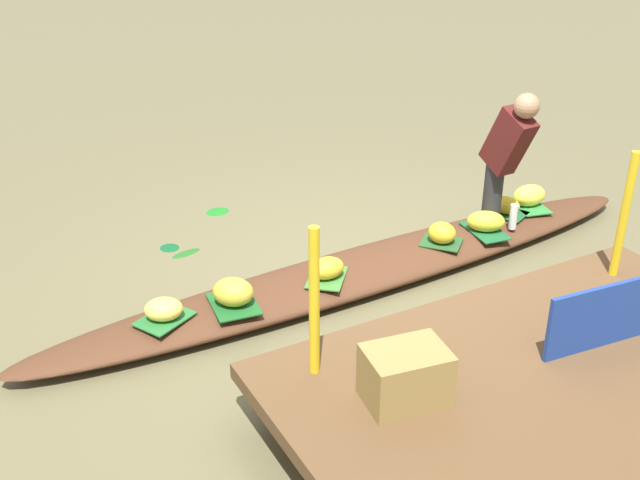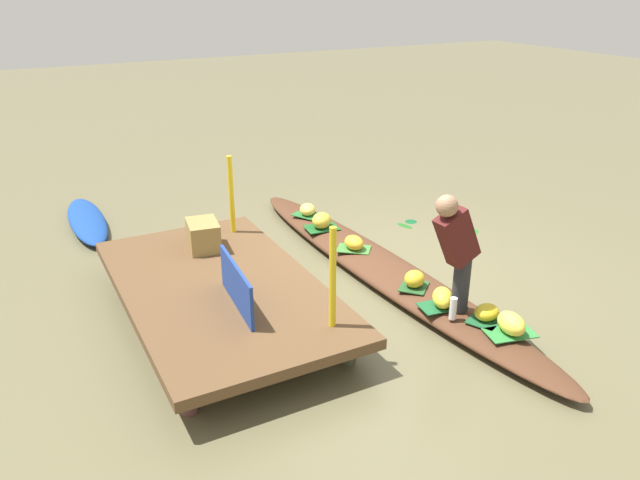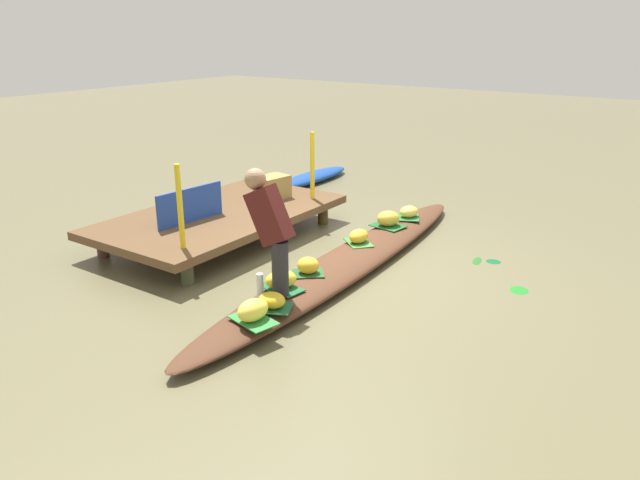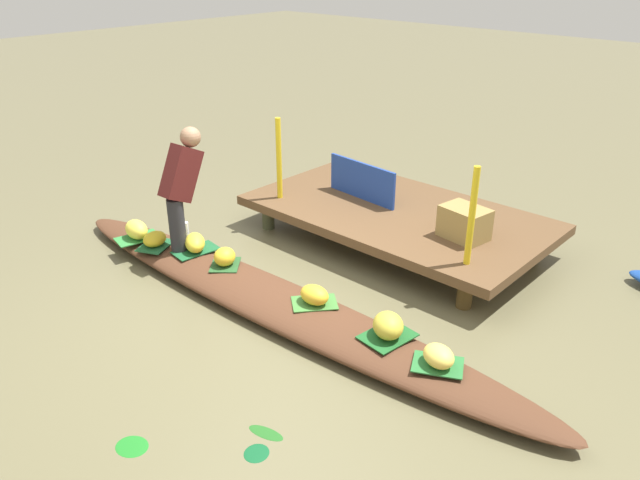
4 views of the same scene
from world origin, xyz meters
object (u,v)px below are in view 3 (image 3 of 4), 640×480
Objects in this scene: banana_bunch_5 at (253,310)px; vendor_person at (270,225)px; water_bottle at (260,284)px; banana_bunch_6 at (281,280)px; vendor_boat at (347,263)px; moored_boat at (313,177)px; produce_crate at (272,187)px; banana_bunch_2 at (388,218)px; banana_bunch_0 at (359,236)px; market_banner at (190,205)px; banana_bunch_3 at (308,265)px; banana_bunch_1 at (272,300)px; banana_bunch_4 at (409,212)px.

banana_bunch_5 is 0.84m from vendor_person.
banana_bunch_6 is at bearing -15.60° from water_bottle.
water_bottle is at bearing 172.99° from vendor_boat.
moored_boat is 2.48m from produce_crate.
banana_bunch_2 is at bearing 2.11° from banana_bunch_6.
vendor_boat is 25.32× the size of water_bottle.
vendor_person is (0.55, 0.23, 0.59)m from banana_bunch_5.
water_bottle is (-4.50, -2.59, 0.21)m from moored_boat.
banana_bunch_6 is 0.26× the size of vendor_person.
banana_bunch_0 is 1.57m from banana_bunch_6.
market_banner is at bearing 64.67° from water_bottle.
moored_boat is at bearing 43.88° from banana_bunch_0.
banana_bunch_2 reaches higher than moored_boat.
banana_bunch_0 is 1.24× the size of water_bottle.
market_banner is at bearing 68.07° from vendor_person.
vendor_boat is at bearing -4.16° from banana_bunch_3.
vendor_person is 1.26× the size of market_banner.
produce_crate reaches higher than water_bottle.
banana_bunch_3 reaches higher than banana_bunch_0.
banana_bunch_3 is at bearing 11.40° from banana_bunch_5.
water_bottle is at bearing 33.37° from banana_bunch_5.
water_bottle is at bearing 59.63° from banana_bunch_1.
banana_bunch_2 is 0.24× the size of vendor_person.
banana_bunch_0 reaches higher than moored_boat.
banana_bunch_1 is 2.74m from banana_bunch_2.
produce_crate is (-0.81, 1.69, 0.26)m from banana_bunch_4.
banana_bunch_3 reaches higher than banana_bunch_4.
banana_bunch_5 reaches higher than banana_bunch_0.
banana_bunch_2 is 3.03m from banana_bunch_5.
banana_bunch_3 reaches higher than moored_boat.
vendor_person is 0.59m from water_bottle.
vendor_boat is at bearing -173.54° from banana_bunch_2.
moored_boat is 3.00m from banana_bunch_4.
banana_bunch_5 is at bearing -144.00° from produce_crate.
banana_bunch_1 is 2.33m from market_banner.
vendor_person is 5.51× the size of water_bottle.
banana_bunch_5 is at bearing -176.64° from vendor_boat.
moored_boat is 5.73m from banana_bunch_5.
banana_bunch_2 is 1.12× the size of banana_bunch_4.
banana_bunch_5 is at bearing -161.57° from banana_bunch_6.
produce_crate reaches higher than banana_bunch_3.
banana_bunch_5 is at bearing -146.63° from water_bottle.
banana_bunch_4 reaches higher than banana_bunch_1.
banana_bunch_2 is at bearing 5.96° from banana_bunch_5.
banana_bunch_1 is 1.12× the size of banana_bunch_3.
banana_bunch_5 reaches higher than moored_boat.
vendor_person is at bearing -147.63° from moored_boat.
vendor_person reaches higher than market_banner.
banana_bunch_6 is (-2.82, -0.04, 0.01)m from banana_bunch_4.
produce_crate is (0.44, 1.66, 0.26)m from banana_bunch_0.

